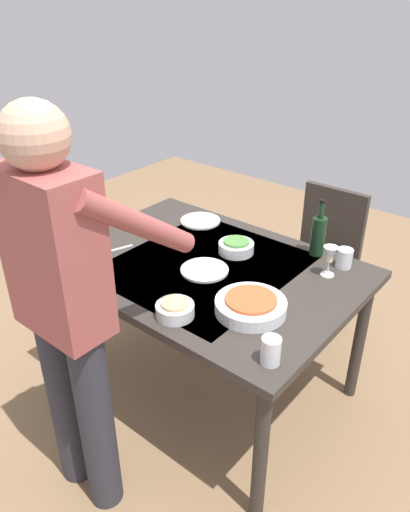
{
  "coord_description": "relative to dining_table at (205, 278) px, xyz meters",
  "views": [
    {
      "loc": [
        -1.32,
        1.6,
        1.97
      ],
      "look_at": [
        0.0,
        0.0,
        0.83
      ],
      "focal_mm": 34.33,
      "sensor_mm": 36.0,
      "label": 1
    }
  ],
  "objects": [
    {
      "name": "water_cup_near_right",
      "position": [
        -0.63,
        0.4,
        0.13
      ],
      "size": [
        0.07,
        0.07,
        0.11
      ],
      "primitive_type": "cylinder",
      "color": "silver",
      "rests_on": "dining_table"
    },
    {
      "name": "dinner_plate_near",
      "position": [
        -0.04,
        0.05,
        0.08
      ],
      "size": [
        0.23,
        0.23,
        0.01
      ],
      "primitive_type": "cylinder",
      "color": "silver",
      "rests_on": "dining_table"
    },
    {
      "name": "person_server",
      "position": [
        -0.01,
        0.79,
        0.26
      ],
      "size": [
        0.42,
        0.61,
        1.69
      ],
      "color": "#2D2D38",
      "rests_on": "ground_plane"
    },
    {
      "name": "chair_near",
      "position": [
        -0.19,
        -0.91,
        -0.17
      ],
      "size": [
        0.4,
        0.4,
        0.91
      ],
      "color": "black",
      "rests_on": "ground_plane"
    },
    {
      "name": "serving_bowl_pasta",
      "position": [
        -0.4,
        0.18,
        0.11
      ],
      "size": [
        0.3,
        0.3,
        0.07
      ],
      "color": "silver",
      "rests_on": "dining_table"
    },
    {
      "name": "table_knife",
      "position": [
        0.46,
        0.18,
        0.08
      ],
      "size": [
        0.08,
        0.19,
        0.0
      ],
      "primitive_type": "cube",
      "rotation": [
        0.0,
        0.0,
        -0.32
      ],
      "color": "silver",
      "rests_on": "dining_table"
    },
    {
      "name": "wine_glass_right",
      "position": [
        0.42,
        0.43,
        0.18
      ],
      "size": [
        0.07,
        0.07,
        0.15
      ],
      "color": "white",
      "rests_on": "dining_table"
    },
    {
      "name": "side_bowl_bread",
      "position": [
        -0.17,
        0.4,
        0.11
      ],
      "size": [
        0.16,
        0.16,
        0.07
      ],
      "color": "silver",
      "rests_on": "dining_table"
    },
    {
      "name": "side_bowl_salad",
      "position": [
        -0.04,
        -0.2,
        0.11
      ],
      "size": [
        0.18,
        0.18,
        0.07
      ],
      "color": "silver",
      "rests_on": "dining_table"
    },
    {
      "name": "wine_glass_left",
      "position": [
        -0.51,
        -0.29,
        0.18
      ],
      "size": [
        0.07,
        0.07,
        0.15
      ],
      "color": "white",
      "rests_on": "dining_table"
    },
    {
      "name": "ground_plane",
      "position": [
        0.0,
        0.0,
        -0.7
      ],
      "size": [
        6.0,
        6.0,
        0.0
      ],
      "primitive_type": "plane",
      "color": "#846647"
    },
    {
      "name": "dining_table",
      "position": [
        0.0,
        0.0,
        0.0
      ],
      "size": [
        1.46,
        1.05,
        0.78
      ],
      "color": "#332D28",
      "rests_on": "ground_plane"
    },
    {
      "name": "wine_bottle",
      "position": [
        -0.36,
        -0.45,
        0.18
      ],
      "size": [
        0.07,
        0.07,
        0.3
      ],
      "color": "black",
      "rests_on": "dining_table"
    },
    {
      "name": "water_cup_near_left",
      "position": [
        -0.53,
        -0.41,
        0.12
      ],
      "size": [
        0.08,
        0.08,
        0.09
      ],
      "primitive_type": "cylinder",
      "color": "silver",
      "rests_on": "dining_table"
    },
    {
      "name": "dinner_plate_far",
      "position": [
        0.34,
        -0.37,
        0.08
      ],
      "size": [
        0.23,
        0.23,
        0.01
      ],
      "primitive_type": "cylinder",
      "color": "silver",
      "rests_on": "dining_table"
    }
  ]
}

